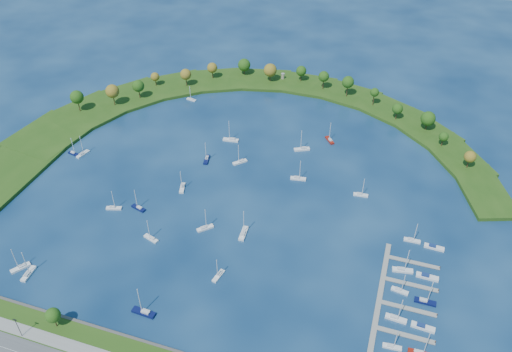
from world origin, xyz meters
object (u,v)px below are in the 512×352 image
(moored_boat_4, at_px, (244,233))
(moored_boat_15, at_px, (28,273))
(harbor_tower, at_px, (283,76))
(docked_boat_8, at_px, (403,270))
(docked_boat_6, at_px, (400,290))
(docked_boat_7, at_px, (425,301))
(moored_boat_11, at_px, (191,99))
(docked_boat_9, at_px, (427,277))
(dock_system, at_px, (395,318))
(docked_boat_2, at_px, (392,346))
(moored_boat_5, at_px, (231,139))
(docked_boat_11, at_px, (434,247))
(moored_boat_9, at_px, (240,162))
(moored_boat_18, at_px, (205,228))
(moored_boat_8, at_px, (182,187))
(moored_boat_16, at_px, (83,154))
(docked_boat_5, at_px, (423,327))
(moored_boat_17, at_px, (219,275))
(docked_boat_4, at_px, (396,318))
(moored_boat_3, at_px, (74,153))
(moored_boat_14, at_px, (144,312))
(moored_boat_0, at_px, (330,140))
(moored_boat_6, at_px, (361,194))
(docked_boat_10, at_px, (412,240))
(moored_boat_7, at_px, (20,267))
(moored_boat_1, at_px, (138,208))
(moored_boat_10, at_px, (151,238))
(moored_boat_12, at_px, (207,159))
(moored_boat_2, at_px, (298,178))

(moored_boat_4, xyz_separation_m, moored_boat_15, (-80.51, -52.80, -0.03))
(harbor_tower, relative_size, docked_boat_8, 0.31)
(docked_boat_6, distance_m, docked_boat_7, 10.80)
(moored_boat_11, bearing_deg, docked_boat_9, 157.52)
(dock_system, distance_m, docked_boat_6, 14.76)
(docked_boat_9, bearing_deg, docked_boat_2, -103.00)
(moored_boat_5, relative_size, docked_boat_6, 1.30)
(moored_boat_4, height_order, docked_boat_11, moored_boat_4)
(docked_boat_2, distance_m, docked_boat_7, 27.75)
(moored_boat_9, bearing_deg, moored_boat_15, 14.11)
(moored_boat_15, height_order, docked_boat_8, docked_boat_8)
(moored_boat_11, bearing_deg, harbor_tower, -126.20)
(moored_boat_18, height_order, docked_boat_9, moored_boat_18)
(harbor_tower, bearing_deg, moored_boat_8, -97.32)
(moored_boat_16, xyz_separation_m, docked_boat_5, (192.89, -59.36, -0.23))
(dock_system, distance_m, moored_boat_17, 75.11)
(docked_boat_5, bearing_deg, docked_boat_8, 114.46)
(docked_boat_4, bearing_deg, moored_boat_9, 144.32)
(moored_boat_3, xyz_separation_m, moored_boat_11, (38.39, 78.54, -0.03))
(moored_boat_5, xyz_separation_m, moored_boat_8, (-8.52, -50.18, -0.05))
(moored_boat_14, distance_m, docked_boat_6, 106.21)
(dock_system, relative_size, moored_boat_0, 6.71)
(moored_boat_6, bearing_deg, moored_boat_11, 147.63)
(moored_boat_14, height_order, docked_boat_10, moored_boat_14)
(docked_boat_10, height_order, docked_boat_11, docked_boat_10)
(moored_boat_14, bearing_deg, moored_boat_9, -88.43)
(moored_boat_7, relative_size, docked_boat_2, 1.19)
(moored_boat_1, distance_m, moored_boat_6, 113.41)
(moored_boat_17, xyz_separation_m, docked_boat_8, (75.30, 28.08, 0.06))
(docked_boat_2, distance_m, docked_boat_8, 40.13)
(moored_boat_4, bearing_deg, moored_boat_6, -50.57)
(moored_boat_4, bearing_deg, dock_system, -113.96)
(docked_boat_2, bearing_deg, moored_boat_15, -178.62)
(moored_boat_10, distance_m, docked_boat_11, 130.89)
(moored_boat_18, relative_size, docked_boat_9, 1.28)
(dock_system, bearing_deg, moored_boat_1, 168.23)
(moored_boat_4, distance_m, docked_boat_11, 88.04)
(moored_boat_4, relative_size, moored_boat_17, 1.24)
(moored_boat_10, xyz_separation_m, moored_boat_14, (16.86, -38.66, 0.10))
(moored_boat_10, bearing_deg, moored_boat_3, -14.80)
(moored_boat_4, height_order, moored_boat_17, moored_boat_4)
(moored_boat_0, xyz_separation_m, moored_boat_11, (-97.93, 18.96, -0.05))
(moored_boat_9, height_order, moored_boat_11, moored_boat_9)
(moored_boat_7, distance_m, moored_boat_12, 110.74)
(moored_boat_14, xyz_separation_m, docked_boat_10, (99.17, 75.68, -0.11))
(moored_boat_2, height_order, moored_boat_14, moored_boat_14)
(moored_boat_3, distance_m, moored_boat_11, 87.42)
(moored_boat_9, xyz_separation_m, docked_boat_9, (104.87, -53.40, -0.21))
(dock_system, bearing_deg, moored_boat_18, 165.41)
(docked_boat_10, bearing_deg, docked_boat_11, -9.74)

